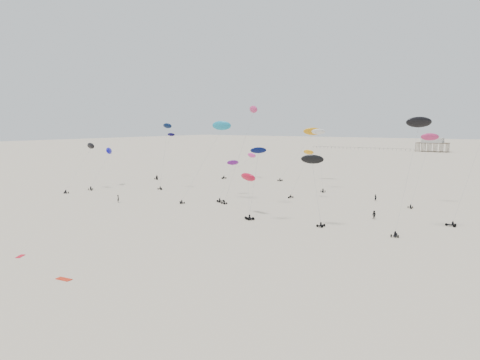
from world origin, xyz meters
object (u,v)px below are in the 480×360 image
Objects in this scene: rig_9 at (85,157)px; spectator_0 at (118,202)px; rig_4 at (426,149)px; rig_0 at (244,161)px; pavilion_main at (432,146)px.

rig_9 reaches higher than spectator_0.
rig_4 is at bearing -48.68° from rig_9.
spectator_0 is at bearing -90.41° from rig_9.
rig_0 is at bearing -38.29° from rig_4.
rig_4 reaches higher than rig_9.
rig_4 is (67.95, -20.28, 7.45)m from rig_0.
rig_0 is 63.49m from spectator_0.
spectator_0 is at bearing 91.19° from rig_0.
pavilion_main is 9.23× the size of spectator_0.
rig_4 is at bearing -79.18° from pavilion_main.
pavilion_main is 232.10m from rig_4.
rig_4 is at bearing 161.98° from rig_0.
rig_4 reaches higher than pavilion_main.
rig_0 reaches higher than spectator_0.
rig_9 is at bearing -100.77° from pavilion_main.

